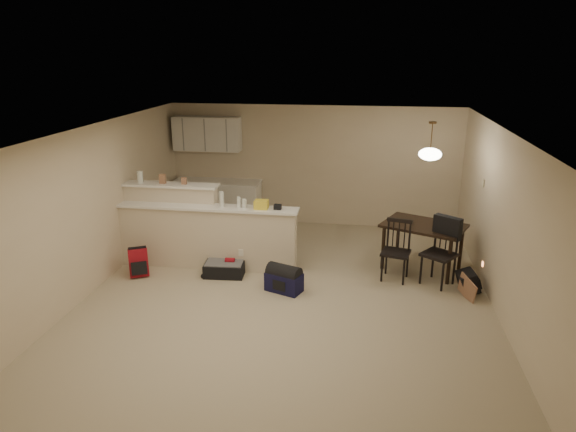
% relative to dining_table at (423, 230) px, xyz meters
% --- Properties ---
extents(room, '(7.00, 7.02, 2.50)m').
position_rel_dining_table_xyz_m(room, '(-2.08, -1.35, 0.55)').
color(room, '#B4A78B').
rests_on(room, ground).
extents(breakfast_bar, '(3.08, 0.58, 1.39)m').
position_rel_dining_table_xyz_m(breakfast_bar, '(-3.84, -0.37, -0.10)').
color(breakfast_bar, beige).
rests_on(breakfast_bar, ground).
extents(upper_cabinets, '(1.40, 0.34, 0.70)m').
position_rel_dining_table_xyz_m(upper_cabinets, '(-4.28, 1.97, 1.20)').
color(upper_cabinets, white).
rests_on(upper_cabinets, room).
extents(kitchen_counter, '(1.80, 0.60, 0.90)m').
position_rel_dining_table_xyz_m(kitchen_counter, '(-4.08, 1.84, -0.25)').
color(kitchen_counter, white).
rests_on(kitchen_counter, ground).
extents(thermostat, '(0.02, 0.12, 0.12)m').
position_rel_dining_table_xyz_m(thermostat, '(0.90, 0.20, 0.80)').
color(thermostat, beige).
rests_on(thermostat, room).
extents(jar, '(0.10, 0.10, 0.20)m').
position_rel_dining_table_xyz_m(jar, '(-4.81, -0.23, 0.79)').
color(jar, silver).
rests_on(jar, breakfast_bar).
extents(cereal_box, '(0.10, 0.07, 0.16)m').
position_rel_dining_table_xyz_m(cereal_box, '(-4.41, -0.23, 0.77)').
color(cereal_box, '#96694D').
rests_on(cereal_box, breakfast_bar).
extents(small_box, '(0.08, 0.06, 0.12)m').
position_rel_dining_table_xyz_m(small_box, '(-4.03, -0.23, 0.75)').
color(small_box, '#96694D').
rests_on(small_box, breakfast_bar).
extents(bottle_a, '(0.07, 0.07, 0.26)m').
position_rel_dining_table_xyz_m(bottle_a, '(-3.32, -0.45, 0.52)').
color(bottle_a, silver).
rests_on(bottle_a, breakfast_bar).
extents(bottle_b, '(0.06, 0.06, 0.18)m').
position_rel_dining_table_xyz_m(bottle_b, '(-3.03, -0.45, 0.48)').
color(bottle_b, silver).
rests_on(bottle_b, breakfast_bar).
extents(bag_lump, '(0.22, 0.18, 0.14)m').
position_rel_dining_table_xyz_m(bag_lump, '(-2.65, -0.45, 0.46)').
color(bag_lump, '#96694D').
rests_on(bag_lump, breakfast_bar).
extents(pouch, '(0.12, 0.10, 0.08)m').
position_rel_dining_table_xyz_m(pouch, '(-2.38, -0.45, 0.43)').
color(pouch, '#96694D').
rests_on(pouch, breakfast_bar).
extents(extra_item_x, '(0.07, 0.07, 0.15)m').
position_rel_dining_table_xyz_m(extra_item_x, '(-2.94, -0.45, 0.46)').
color(extra_item_x, silver).
rests_on(extra_item_x, breakfast_bar).
extents(dining_table, '(1.52, 1.30, 0.80)m').
position_rel_dining_table_xyz_m(dining_table, '(0.00, 0.00, 0.00)').
color(dining_table, black).
rests_on(dining_table, ground).
extents(pendant_lamp, '(0.36, 0.36, 0.62)m').
position_rel_dining_table_xyz_m(pendant_lamp, '(-0.00, -0.00, 1.29)').
color(pendant_lamp, brown).
rests_on(pendant_lamp, room).
extents(dining_chair_near, '(0.51, 0.50, 0.98)m').
position_rel_dining_table_xyz_m(dining_chair_near, '(-0.46, -0.49, -0.21)').
color(dining_chair_near, black).
rests_on(dining_chair_near, ground).
extents(dining_chair_far, '(0.64, 0.63, 1.06)m').
position_rel_dining_table_xyz_m(dining_chair_far, '(0.20, -0.56, -0.17)').
color(dining_chair_far, black).
rests_on(dining_chair_far, ground).
extents(suitcase, '(0.67, 0.46, 0.22)m').
position_rel_dining_table_xyz_m(suitcase, '(-3.23, -0.75, -0.60)').
color(suitcase, black).
rests_on(suitcase, ground).
extents(red_backpack, '(0.36, 0.31, 0.46)m').
position_rel_dining_table_xyz_m(red_backpack, '(-4.62, -0.98, -0.48)').
color(red_backpack, maroon).
rests_on(red_backpack, ground).
extents(navy_duffel, '(0.62, 0.48, 0.30)m').
position_rel_dining_table_xyz_m(navy_duffel, '(-2.16, -1.18, -0.56)').
color(navy_duffel, '#111136').
rests_on(navy_duffel, ground).
extents(black_daypack, '(0.29, 0.38, 0.31)m').
position_rel_dining_table_xyz_m(black_daypack, '(0.64, -0.74, -0.55)').
color(black_daypack, black).
rests_on(black_daypack, ground).
extents(cardboard_sheet, '(0.18, 0.40, 0.32)m').
position_rel_dining_table_xyz_m(cardboard_sheet, '(0.59, -1.01, -0.54)').
color(cardboard_sheet, '#96694D').
rests_on(cardboard_sheet, ground).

